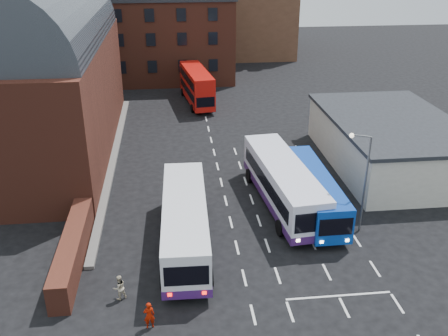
{
  "coord_description": "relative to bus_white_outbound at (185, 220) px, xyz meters",
  "views": [
    {
      "loc": [
        -3.84,
        -24.51,
        18.11
      ],
      "look_at": [
        0.0,
        10.0,
        2.2
      ],
      "focal_mm": 40.0,
      "sensor_mm": 36.0,
      "label": 1
    }
  ],
  "objects": [
    {
      "name": "forecourt_wall",
      "position": [
        -6.92,
        -0.95,
        -1.02
      ],
      "size": [
        1.2,
        10.0,
        1.8
      ],
      "primitive_type": "cube",
      "color": "#602B1E",
      "rests_on": "ground"
    },
    {
      "name": "bus_white_outbound",
      "position": [
        0.0,
        0.0,
        0.0
      ],
      "size": [
        3.25,
        11.99,
        3.25
      ],
      "rotation": [
        0.0,
        0.0,
        -0.03
      ],
      "color": "white",
      "rests_on": "ground"
    },
    {
      "name": "railway_station",
      "position": [
        -12.22,
        18.05,
        5.71
      ],
      "size": [
        12.0,
        28.0,
        16.0
      ],
      "color": "#602B1E",
      "rests_on": "ground"
    },
    {
      "name": "cream_building",
      "position": [
        18.28,
        11.05,
        0.23
      ],
      "size": [
        10.4,
        16.4,
        4.25
      ],
      "color": "beige",
      "rests_on": "ground"
    },
    {
      "name": "bus_white_inbound",
      "position": [
        7.38,
        4.66,
        0.07
      ],
      "size": [
        3.99,
        12.58,
        3.37
      ],
      "rotation": [
        0.0,
        0.0,
        3.23
      ],
      "color": "white",
      "rests_on": "ground"
    },
    {
      "name": "bus_blue",
      "position": [
        9.28,
        3.64,
        -0.19
      ],
      "size": [
        2.78,
        10.78,
        2.93
      ],
      "rotation": [
        0.0,
        0.0,
        3.15
      ],
      "color": "#0B39A1",
      "rests_on": "ground"
    },
    {
      "name": "pedestrian_red",
      "position": [
        -2.14,
        -7.29,
        -1.14
      ],
      "size": [
        0.63,
        0.47,
        1.56
      ],
      "primitive_type": "imported",
      "rotation": [
        0.0,
        0.0,
        3.32
      ],
      "color": "#9E1502",
      "rests_on": "ground"
    },
    {
      "name": "castle_keep",
      "position": [
        9.28,
        63.05,
        4.08
      ],
      "size": [
        22.0,
        22.0,
        12.0
      ],
      "primitive_type": "cube",
      "color": "brown",
      "rests_on": "ground"
    },
    {
      "name": "street_lamp",
      "position": [
        11.66,
        0.69,
        2.28
      ],
      "size": [
        1.31,
        0.72,
        6.96
      ],
      "rotation": [
        0.0,
        0.0,
        -0.43
      ],
      "color": "#5C5E60",
      "rests_on": "ground"
    },
    {
      "name": "bus_red_double",
      "position": [
        2.64,
        30.97,
        0.28
      ],
      "size": [
        3.66,
        10.56,
        4.14
      ],
      "rotation": [
        0.0,
        0.0,
        3.27
      ],
      "color": "red",
      "rests_on": "ground"
    },
    {
      "name": "brick_terrace",
      "position": [
        -2.72,
        43.05,
        3.58
      ],
      "size": [
        22.0,
        10.0,
        11.0
      ],
      "primitive_type": "cube",
      "color": "brown",
      "rests_on": "ground"
    },
    {
      "name": "pedestrian_beige",
      "position": [
        -3.83,
        -4.82,
        -1.18
      ],
      "size": [
        0.9,
        0.84,
        1.49
      ],
      "primitive_type": "imported",
      "rotation": [
        0.0,
        0.0,
        3.64
      ],
      "color": "#C4B798",
      "rests_on": "ground"
    },
    {
      "name": "ground",
      "position": [
        3.28,
        -2.95,
        -1.92
      ],
      "size": [
        180.0,
        180.0,
        0.0
      ],
      "primitive_type": "plane",
      "color": "black"
    }
  ]
}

